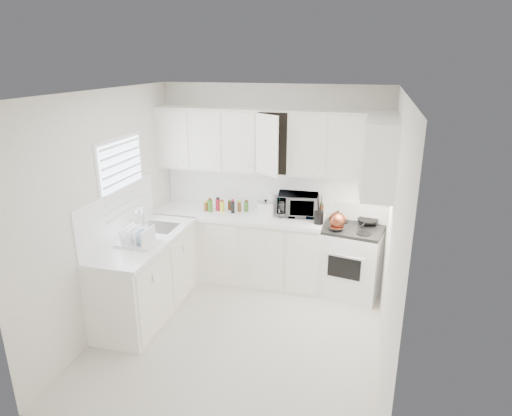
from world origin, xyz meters
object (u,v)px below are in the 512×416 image
(stove, at_px, (351,251))
(microwave, at_px, (298,202))
(dish_rack, at_px, (137,235))
(rice_cooker, at_px, (266,208))
(utensil_crock, at_px, (319,209))
(tea_kettle, at_px, (337,219))

(stove, distance_m, microwave, 0.91)
(microwave, height_order, dish_rack, microwave)
(microwave, bearing_deg, rice_cooker, -168.10)
(stove, bearing_deg, microwave, 178.60)
(rice_cooker, relative_size, utensil_crock, 0.59)
(tea_kettle, relative_size, rice_cooker, 1.11)
(stove, xyz_separation_m, rice_cooker, (-1.12, 0.01, 0.49))
(dish_rack, bearing_deg, rice_cooker, 49.53)
(stove, height_order, utensil_crock, utensil_crock)
(tea_kettle, height_order, microwave, microwave)
(stove, relative_size, dish_rack, 2.74)
(tea_kettle, xyz_separation_m, dish_rack, (-2.08, -1.10, 0.01))
(stove, distance_m, dish_rack, 2.63)
(stove, bearing_deg, tea_kettle, -127.86)
(rice_cooker, bearing_deg, utensil_crock, -16.41)
(rice_cooker, bearing_deg, microwave, 11.54)
(stove, xyz_separation_m, tea_kettle, (-0.18, -0.16, 0.48))
(utensil_crock, relative_size, dish_rack, 0.90)
(rice_cooker, relative_size, dish_rack, 0.53)
(rice_cooker, height_order, utensil_crock, utensil_crock)
(rice_cooker, xyz_separation_m, dish_rack, (-1.14, -1.27, 0.00))
(microwave, bearing_deg, tea_kettle, -37.11)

